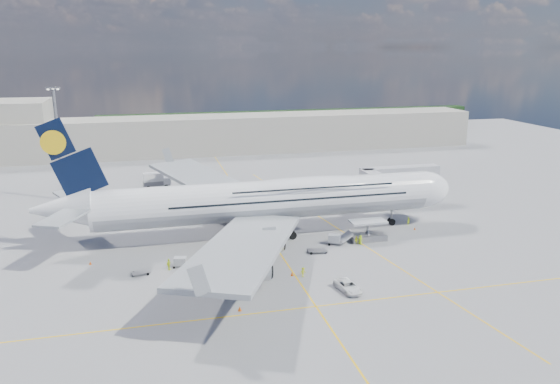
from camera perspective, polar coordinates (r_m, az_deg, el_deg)
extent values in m
plane|color=gray|center=(92.93, 0.04, -6.47)|extent=(300.00, 300.00, 0.00)
cube|color=yellow|center=(92.93, 0.04, -6.47)|extent=(0.25, 220.00, 0.01)
cube|color=yellow|center=(75.33, 3.78, -11.84)|extent=(120.00, 0.25, 0.01)
cube|color=yellow|center=(105.81, 6.12, -3.86)|extent=(14.16, 99.06, 0.01)
cylinder|color=white|center=(100.01, -1.34, -0.81)|extent=(62.00, 7.20, 7.20)
cylinder|color=#9EA0A5|center=(100.05, -1.34, -0.89)|extent=(60.76, 7.13, 7.13)
ellipsoid|color=white|center=(101.47, 3.07, 0.56)|extent=(36.00, 6.84, 3.76)
ellipsoid|color=white|center=(110.70, 14.52, 0.26)|extent=(11.52, 7.20, 7.20)
ellipsoid|color=black|center=(112.11, 16.00, 0.65)|extent=(3.84, 4.16, 1.44)
cone|color=white|center=(98.70, -21.90, -1.64)|extent=(10.00, 6.84, 6.84)
cube|color=black|center=(96.45, -21.23, 3.45)|extent=(11.02, 0.46, 14.61)
cylinder|color=yellow|center=(96.33, -22.61, 4.82)|extent=(4.00, 0.60, 4.00)
cube|color=#999EA3|center=(118.15, -7.25, 0.93)|extent=(25.49, 39.15, 3.35)
cube|color=#999EA3|center=(80.25, -3.81, -5.76)|extent=(25.49, 39.15, 3.35)
cylinder|color=#B7BABF|center=(112.25, -4.22, -1.00)|extent=(5.20, 3.50, 3.50)
cylinder|color=#B7BABF|center=(121.69, -7.15, 0.18)|extent=(5.20, 3.50, 3.50)
cylinder|color=#B7BABF|center=(88.88, -1.46, -5.29)|extent=(5.20, 3.50, 3.50)
cylinder|color=#B7BABF|center=(78.48, -3.03, -8.12)|extent=(5.20, 3.50, 3.50)
cylinder|color=gray|center=(109.26, 11.59, -2.26)|extent=(0.44, 0.44, 3.80)
cylinder|color=black|center=(109.72, 11.55, -3.04)|extent=(1.30, 0.90, 1.30)
cylinder|color=gray|center=(101.35, -1.33, -3.31)|extent=(0.56, 0.56, 3.80)
cylinder|color=black|center=(104.78, -1.70, -3.53)|extent=(1.50, 0.90, 1.50)
cube|color=#B7B7BC|center=(115.51, 9.91, 1.27)|extent=(3.00, 10.00, 2.60)
cube|color=#B7B7BC|center=(123.25, 12.39, 2.00)|extent=(18.00, 3.00, 2.60)
cylinder|color=gray|center=(119.82, 10.14, 0.00)|extent=(0.80, 0.80, 7.10)
cylinder|color=black|center=(120.64, 10.07, -1.42)|extent=(0.90, 0.80, 0.90)
cylinder|color=gray|center=(127.75, 15.53, 0.61)|extent=(1.00, 1.00, 7.10)
cube|color=gray|center=(128.53, 15.43, -0.75)|extent=(2.00, 2.00, 0.80)
cylinder|color=#B7B7BC|center=(112.15, 10.68, 0.83)|extent=(3.60, 3.60, 2.80)
cube|color=silver|center=(99.52, 9.19, -3.07)|extent=(6.50, 3.20, 0.35)
cube|color=gray|center=(100.46, 9.12, -4.67)|extent=(6.50, 3.20, 1.10)
cube|color=gray|center=(99.97, 9.15, -3.86)|extent=(0.22, 1.99, 3.00)
cylinder|color=black|center=(98.53, 7.98, -5.14)|extent=(0.70, 0.30, 0.70)
cube|color=silver|center=(98.80, 6.88, -4.64)|extent=(2.16, 2.60, 1.60)
cylinder|color=gray|center=(132.17, -22.10, 4.49)|extent=(0.70, 0.70, 25.00)
cube|color=gray|center=(130.72, -22.64, 9.97)|extent=(3.00, 0.40, 0.60)
cube|color=#B2AD9E|center=(182.36, -7.20, 5.98)|extent=(180.00, 16.00, 12.00)
cube|color=#193814|center=(234.03, 1.31, 7.55)|extent=(160.00, 6.00, 8.00)
cube|color=gray|center=(87.38, -14.35, -8.17)|extent=(2.96, 2.12, 0.16)
cylinder|color=black|center=(86.97, -15.05, -8.42)|extent=(0.39, 0.16, 0.39)
cylinder|color=black|center=(87.90, -13.64, -8.07)|extent=(0.39, 0.16, 0.39)
cube|color=gray|center=(79.59, -5.76, -10.04)|extent=(3.87, 2.95, 0.21)
cylinder|color=black|center=(78.88, -6.69, -10.43)|extent=(0.50, 0.21, 0.50)
cylinder|color=black|center=(80.45, -4.84, -9.85)|extent=(0.50, 0.21, 0.50)
cube|color=silver|center=(79.21, -5.78, -9.44)|extent=(2.97, 2.51, 1.72)
cube|color=gray|center=(91.55, -2.39, -6.58)|extent=(3.30, 2.17, 0.18)
cylinder|color=black|center=(90.82, -3.07, -6.86)|extent=(0.45, 0.18, 0.45)
cylinder|color=black|center=(92.38, -1.72, -6.46)|extent=(0.45, 0.18, 0.45)
cube|color=gray|center=(88.98, -10.38, -7.52)|extent=(2.80, 1.93, 0.15)
cylinder|color=black|center=(88.51, -11.02, -7.76)|extent=(0.37, 0.15, 0.37)
cylinder|color=black|center=(89.54, -9.74, -7.42)|extent=(0.37, 0.15, 0.37)
cube|color=silver|center=(88.72, -10.40, -7.11)|extent=(2.12, 1.68, 1.28)
cube|color=gray|center=(93.53, 3.93, -6.12)|extent=(3.48, 2.22, 0.20)
cylinder|color=black|center=(92.63, 3.28, -6.41)|extent=(0.48, 0.20, 0.48)
cylinder|color=black|center=(94.54, 4.56, -5.99)|extent=(0.48, 0.20, 0.48)
cube|color=gray|center=(97.71, 5.68, -5.25)|extent=(3.16, 2.50, 0.17)
cylinder|color=black|center=(96.90, 5.16, -5.49)|extent=(0.41, 0.17, 0.41)
cylinder|color=black|center=(98.61, 6.18, -5.15)|extent=(0.41, 0.17, 0.41)
cube|color=silver|center=(97.46, 5.69, -4.84)|extent=(2.44, 2.11, 1.40)
cube|color=white|center=(91.67, -2.59, -6.28)|extent=(3.42, 2.48, 1.44)
cube|color=black|center=(91.35, -2.59, -5.76)|extent=(1.52, 1.64, 0.55)
cylinder|color=black|center=(91.07, -3.20, -6.71)|extent=(0.71, 0.28, 0.71)
cylinder|color=black|center=(92.58, -1.98, -6.33)|extent=(0.71, 0.28, 0.71)
cube|color=gray|center=(122.45, -10.56, -0.96)|extent=(6.56, 3.72, 1.90)
cube|color=white|center=(121.95, -10.92, -0.16)|extent=(5.01, 3.42, 2.09)
cube|color=white|center=(122.36, -9.47, -0.50)|extent=(2.19, 2.54, 1.52)
cube|color=black|center=(122.36, -9.17, -0.40)|extent=(0.60, 1.88, 0.86)
cylinder|color=black|center=(121.64, -9.54, -1.23)|extent=(1.05, 0.33, 1.05)
cylinder|color=black|center=(123.53, -11.56, -1.08)|extent=(1.05, 0.33, 1.05)
cube|color=#F95D0D|center=(122.12, -10.90, -0.46)|extent=(5.07, 3.48, 0.48)
cube|color=gray|center=(138.34, -12.78, 0.77)|extent=(6.63, 3.11, 1.97)
cube|color=white|center=(137.90, -13.11, 1.50)|extent=(4.98, 3.01, 2.16)
cube|color=white|center=(138.19, -11.78, 1.18)|extent=(2.03, 2.46, 1.57)
cube|color=black|center=(138.16, -11.50, 1.28)|extent=(0.38, 1.97, 0.88)
cylinder|color=black|center=(137.39, -11.85, 0.53)|extent=(1.08, 0.34, 1.08)
cylinder|color=black|center=(139.54, -13.66, 0.64)|extent=(1.08, 0.34, 1.08)
imported|color=white|center=(79.78, 7.12, -9.76)|extent=(3.26, 5.59, 1.46)
imported|color=#DAFE1A|center=(110.25, 13.28, -2.96)|extent=(0.68, 0.55, 1.63)
imported|color=#CEDB17|center=(97.87, 7.99, -5.03)|extent=(0.89, 0.79, 1.51)
imported|color=#DBF319|center=(87.95, -11.55, -7.42)|extent=(0.99, 1.14, 1.84)
imported|color=#D2FF1A|center=(97.94, 8.40, -4.97)|extent=(0.98, 0.97, 1.71)
imported|color=#CDDB17|center=(83.79, 2.42, -8.37)|extent=(1.14, 0.87, 1.56)
cone|color=#F95D0D|center=(107.83, 13.90, -3.71)|extent=(0.42, 0.42, 0.54)
cube|color=#F95D0D|center=(107.91, 13.89, -3.84)|extent=(0.36, 0.36, 0.03)
cone|color=#F95D0D|center=(113.98, -7.39, -2.35)|extent=(0.49, 0.49, 0.62)
cube|color=#F95D0D|center=(114.07, -7.39, -2.50)|extent=(0.42, 0.42, 0.03)
cone|color=#F95D0D|center=(124.86, -9.67, -0.91)|extent=(0.49, 0.49, 0.63)
cube|color=#F95D0D|center=(124.94, -9.67, -1.04)|extent=(0.43, 0.43, 0.03)
cone|color=#F95D0D|center=(84.36, 1.27, -8.55)|extent=(0.47, 0.47, 0.59)
cube|color=#F95D0D|center=(84.48, 1.27, -8.72)|extent=(0.40, 0.40, 0.03)
cone|color=#F95D0D|center=(74.10, -4.22, -12.06)|extent=(0.49, 0.49, 0.63)
cube|color=#F95D0D|center=(74.23, -4.22, -12.26)|extent=(0.43, 0.43, 0.03)
cone|color=#F95D0D|center=(93.59, -19.22, -7.01)|extent=(0.43, 0.43, 0.54)
cube|color=#F95D0D|center=(93.68, -19.20, -7.16)|extent=(0.37, 0.37, 0.03)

